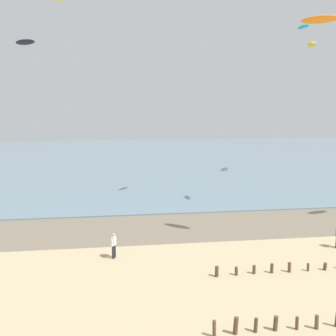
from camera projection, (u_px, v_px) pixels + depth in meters
wet_sand_strip at (166, 228)px, 32.20m from camera, size 120.00×7.55×0.01m
sea at (139, 159)px, 70.09m from camera, size 160.00×70.00×0.10m
groyne_mid at (318, 320)px, 17.91m from camera, size 9.71×0.33×0.82m
groyne_far at (295, 267)px, 23.86m from camera, size 11.57×0.34×0.65m
person_nearest_camera at (114, 245)px, 25.83m from camera, size 0.36×0.52×1.71m
kite_aloft_3 at (312, 45)px, 51.22m from camera, size 2.43×3.48×0.67m
kite_aloft_4 at (303, 27)px, 34.24m from camera, size 0.62×1.86×0.34m
kite_aloft_6 at (320, 19)px, 25.41m from camera, size 2.44×2.23×0.63m
kite_aloft_7 at (25, 42)px, 50.99m from camera, size 3.53×3.23×0.88m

